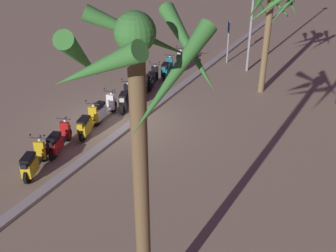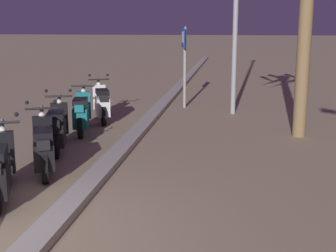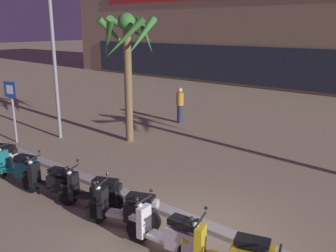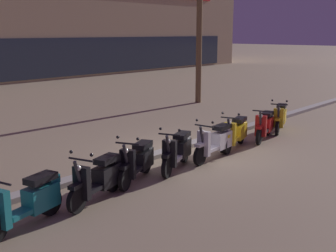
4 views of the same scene
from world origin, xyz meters
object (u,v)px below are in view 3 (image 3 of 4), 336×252
(scooter_teal_lead_nearest, at_px, (19,167))
(scooter_black_mid_front, at_px, (128,210))
(scooter_black_gap_after_mid, at_px, (52,181))
(palm_tree_far_corner, at_px, (128,46))
(pedestrian_strolling_near_curb, at_px, (180,104))
(scooter_black_last_in_row, at_px, (95,192))
(scooter_white_tail_end, at_px, (171,234))
(crossing_sign, at_px, (12,105))
(street_lamp, at_px, (51,22))

(scooter_teal_lead_nearest, height_order, scooter_black_mid_front, scooter_black_mid_front)
(scooter_teal_lead_nearest, height_order, scooter_black_gap_after_mid, scooter_black_gap_after_mid)
(scooter_black_mid_front, xyz_separation_m, palm_tree_far_corner, (-4.71, 4.77, 3.25))
(palm_tree_far_corner, xyz_separation_m, pedestrian_strolling_near_curb, (-0.19, 3.50, -2.82))
(scooter_black_last_in_row, height_order, scooter_white_tail_end, same)
(scooter_black_last_in_row, xyz_separation_m, palm_tree_far_corner, (-3.42, 4.64, 3.26))
(scooter_black_gap_after_mid, height_order, crossing_sign, crossing_sign)
(street_lamp, bearing_deg, scooter_black_gap_after_mid, -36.75)
(scooter_white_tail_end, height_order, crossing_sign, crossing_sign)
(scooter_black_gap_after_mid, bearing_deg, palm_tree_far_corner, 112.51)
(scooter_black_mid_front, relative_size, street_lamp, 0.23)
(scooter_black_gap_after_mid, xyz_separation_m, pedestrian_strolling_near_curb, (-2.23, 8.43, 0.42))
(crossing_sign, relative_size, palm_tree_far_corner, 0.49)
(scooter_teal_lead_nearest, distance_m, scooter_black_mid_front, 4.28)
(street_lamp, bearing_deg, scooter_black_last_in_row, -27.65)
(scooter_teal_lead_nearest, xyz_separation_m, scooter_black_mid_front, (4.27, 0.20, 0.00))
(scooter_black_mid_front, distance_m, scooter_white_tail_end, 1.39)
(scooter_black_gap_after_mid, height_order, scooter_black_last_in_row, same)
(street_lamp, bearing_deg, scooter_black_mid_front, -24.16)
(scooter_black_mid_front, bearing_deg, scooter_black_gap_after_mid, -176.54)
(scooter_teal_lead_nearest, height_order, palm_tree_far_corner, palm_tree_far_corner)
(scooter_white_tail_end, relative_size, street_lamp, 0.24)
(scooter_black_mid_front, relative_size, crossing_sign, 0.72)
(scooter_teal_lead_nearest, distance_m, palm_tree_far_corner, 5.95)
(scooter_white_tail_end, height_order, pedestrian_strolling_near_curb, pedestrian_strolling_near_curb)
(street_lamp, bearing_deg, scooter_white_tail_end, -21.79)
(scooter_white_tail_end, distance_m, palm_tree_far_corner, 8.49)
(palm_tree_far_corner, relative_size, pedestrian_strolling_near_curb, 2.93)
(crossing_sign, distance_m, palm_tree_far_corner, 4.99)
(scooter_teal_lead_nearest, relative_size, street_lamp, 0.24)
(scooter_black_mid_front, bearing_deg, crossing_sign, 167.65)
(scooter_black_mid_front, bearing_deg, scooter_teal_lead_nearest, -177.31)
(street_lamp, bearing_deg, scooter_teal_lead_nearest, -49.47)
(scooter_black_gap_after_mid, bearing_deg, pedestrian_strolling_near_curb, 104.83)
(scooter_black_gap_after_mid, xyz_separation_m, scooter_white_tail_end, (4.04, -0.04, 0.01))
(pedestrian_strolling_near_curb, height_order, street_lamp, street_lamp)
(scooter_black_gap_after_mid, bearing_deg, scooter_black_mid_front, 3.46)
(scooter_black_last_in_row, bearing_deg, scooter_black_mid_front, -5.74)
(scooter_teal_lead_nearest, relative_size, scooter_black_gap_after_mid, 1.03)
(scooter_black_mid_front, height_order, street_lamp, street_lamp)
(scooter_black_last_in_row, distance_m, scooter_black_mid_front, 1.29)
(scooter_teal_lead_nearest, xyz_separation_m, street_lamp, (-2.94, 3.44, 4.11))
(scooter_black_mid_front, xyz_separation_m, scooter_white_tail_end, (1.37, -0.20, 0.01))
(scooter_black_mid_front, relative_size, scooter_white_tail_end, 0.93)
(scooter_black_mid_front, bearing_deg, pedestrian_strolling_near_curb, 120.62)
(scooter_black_last_in_row, relative_size, crossing_sign, 0.70)
(scooter_black_mid_front, bearing_deg, palm_tree_far_corner, 134.61)
(scooter_black_gap_after_mid, relative_size, crossing_sign, 0.72)
(crossing_sign, distance_m, street_lamp, 3.50)
(scooter_black_mid_front, relative_size, pedestrian_strolling_near_curb, 1.04)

